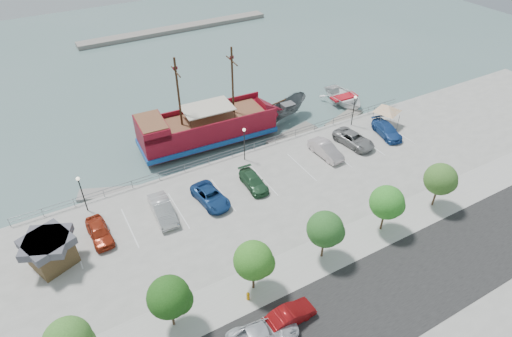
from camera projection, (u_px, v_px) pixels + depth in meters
ground at (273, 198)px, 46.34m from camera, size 160.00×160.00×0.00m
street at (376, 301)px, 34.59m from camera, size 100.00×8.00×0.04m
sidewalk at (330, 252)px, 38.77m from camera, size 100.00×4.00×0.05m
seawall_railing at (239, 150)px, 50.86m from camera, size 50.00×0.06×1.00m
far_shore at (177, 29)px, 88.33m from camera, size 40.00×3.00×0.80m
pirate_ship at (218, 125)px, 54.32m from camera, size 20.04×6.40×12.55m
patrol_boat at (288, 110)px, 59.22m from camera, size 7.09×4.34×2.57m
speedboat at (344, 99)px, 62.88m from camera, size 5.61×7.66×1.55m
dock_west at (108, 194)px, 46.58m from camera, size 6.61×4.19×0.37m
dock_mid at (292, 135)px, 55.95m from camera, size 7.83×3.72×0.43m
dock_east at (344, 119)px, 59.33m from camera, size 7.08×4.02×0.39m
shed at (50, 250)px, 36.82m from camera, size 4.70×4.70×2.99m
canopy_tent at (388, 105)px, 54.82m from camera, size 5.29×5.29×3.33m
street_van at (264, 334)px, 31.40m from camera, size 5.64×2.98×1.51m
street_sedan at (289, 316)px, 32.68m from camera, size 4.39×1.71×1.42m
fire_hydrant at (248, 296)px, 34.44m from camera, size 0.29×0.29×0.83m
lamp_post_left at (81, 188)px, 41.45m from camera, size 0.36×0.36×4.28m
lamp_post_mid at (244, 139)px, 48.50m from camera, size 0.36×0.36×4.28m
lamp_post_right at (354, 105)px, 54.77m from camera, size 0.36×0.36×4.28m
tree_b at (171, 298)px, 30.92m from camera, size 3.30×3.20×5.00m
tree_c at (255, 261)px, 33.66m from camera, size 3.30×3.20×5.00m
tree_d at (327, 230)px, 36.41m from camera, size 3.30×3.20×5.00m
tree_e at (388, 203)px, 39.15m from camera, size 3.30×3.20×5.00m
tree_f at (442, 180)px, 41.89m from camera, size 3.30×3.20×5.00m
parked_car_a at (99, 232)px, 39.74m from camera, size 2.02×4.58×1.53m
parked_car_b at (163, 210)px, 42.07m from camera, size 1.98×5.13×1.67m
parked_car_c at (211, 196)px, 43.86m from camera, size 2.97×5.40×1.43m
parked_car_d at (253, 181)px, 45.91m from camera, size 2.04×4.68×1.34m
parked_car_f at (326, 150)px, 50.45m from camera, size 2.03×5.03×1.63m
parked_car_g at (354, 139)px, 52.39m from camera, size 3.33×5.76×1.51m
parked_car_h at (387, 130)px, 54.11m from camera, size 3.09×5.45×1.49m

